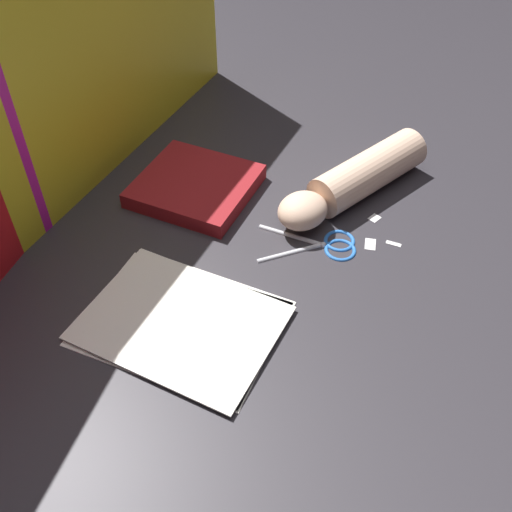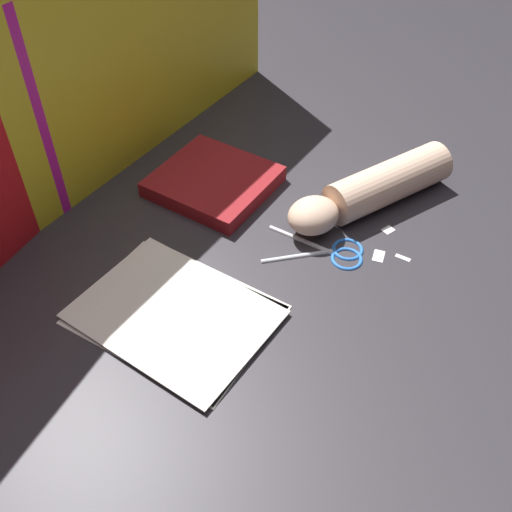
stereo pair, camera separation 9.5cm
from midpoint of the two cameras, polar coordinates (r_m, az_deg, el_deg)
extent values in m
plane|color=#2D2B30|center=(0.96, -2.94, -4.94)|extent=(6.00, 6.00, 0.00)
cube|color=yellow|center=(1.18, -16.88, 19.50)|extent=(0.79, 0.04, 0.52)
cube|color=white|center=(0.95, -9.86, -6.19)|extent=(0.23, 0.30, 0.00)
cube|color=white|center=(0.95, -10.12, -6.38)|extent=(0.24, 0.31, 0.00)
cube|color=white|center=(0.94, -10.11, -6.41)|extent=(0.22, 0.30, 0.00)
cube|color=maroon|center=(1.17, -8.13, 6.51)|extent=(0.21, 0.22, 0.03)
sphere|color=silver|center=(1.05, 3.86, 1.07)|extent=(0.01, 0.01, 0.01)
cylinder|color=silver|center=(1.04, 0.75, 0.28)|extent=(0.10, 0.09, 0.01)
torus|color=blue|center=(1.06, 5.46, 1.48)|extent=(0.08, 0.08, 0.01)
cylinder|color=silver|center=(1.07, 0.81, 1.99)|extent=(0.02, 0.12, 0.01)
torus|color=blue|center=(1.05, 5.50, 0.58)|extent=(0.06, 0.06, 0.01)
cylinder|color=beige|center=(1.17, 8.38, 7.85)|extent=(0.27, 0.17, 0.08)
ellipsoid|color=beige|center=(1.06, 1.91, 4.23)|extent=(0.12, 0.11, 0.06)
cube|color=white|center=(1.07, 8.35, 1.01)|extent=(0.03, 0.03, 0.00)
cube|color=white|center=(1.12, 8.86, 3.49)|extent=(0.03, 0.02, 0.00)
cube|color=white|center=(1.07, 10.54, 1.05)|extent=(0.01, 0.03, 0.00)
camera|label=1|loc=(0.05, -92.87, -2.85)|focal=42.00mm
camera|label=2|loc=(0.05, 87.13, 2.85)|focal=42.00mm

